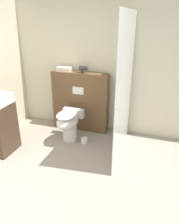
{
  "coord_description": "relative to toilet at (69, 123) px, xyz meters",
  "views": [
    {
      "loc": [
        1.14,
        -1.5,
        2.09
      ],
      "look_at": [
        0.16,
        1.44,
        0.75
      ],
      "focal_mm": 35.0,
      "sensor_mm": 36.0,
      "label": 1
    }
  ],
  "objects": [
    {
      "name": "partition_panel",
      "position": [
        0.02,
        0.55,
        0.22
      ],
      "size": [
        1.11,
        0.22,
        1.16
      ],
      "color": "brown",
      "rests_on": "ground_plane"
    },
    {
      "name": "spare_toilet_roll",
      "position": [
        0.28,
        0.02,
        -0.31
      ],
      "size": [
        0.12,
        0.12,
        0.09
      ],
      "color": "white",
      "rests_on": "ground_plane"
    },
    {
      "name": "shower_glass",
      "position": [
        0.97,
        -0.02,
        0.74
      ],
      "size": [
        0.04,
        1.41,
        2.2
      ],
      "color": "silver",
      "rests_on": "ground_plane"
    },
    {
      "name": "hair_drier",
      "position": [
        0.1,
        0.53,
        0.89
      ],
      "size": [
        0.18,
        0.09,
        0.14
      ],
      "color": "#2D2D33",
      "rests_on": "partition_panel"
    },
    {
      "name": "toilet",
      "position": [
        0.0,
        0.0,
        0.0
      ],
      "size": [
        0.4,
        0.59,
        0.56
      ],
      "color": "white",
      "rests_on": "ground_plane"
    },
    {
      "name": "folded_towel",
      "position": [
        -0.3,
        0.54,
        0.84
      ],
      "size": [
        0.27,
        0.16,
        0.08
      ],
      "color": "beige",
      "rests_on": "partition_panel"
    },
    {
      "name": "ground_plane",
      "position": [
        0.33,
        -1.71,
        -0.36
      ],
      "size": [
        12.0,
        12.0,
        0.0
      ],
      "primitive_type": "plane",
      "color": "#9E9384"
    },
    {
      "name": "wall_back",
      "position": [
        0.33,
        0.72,
        0.89
      ],
      "size": [
        8.0,
        0.06,
        2.5
      ],
      "color": "beige",
      "rests_on": "ground_plane"
    }
  ]
}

